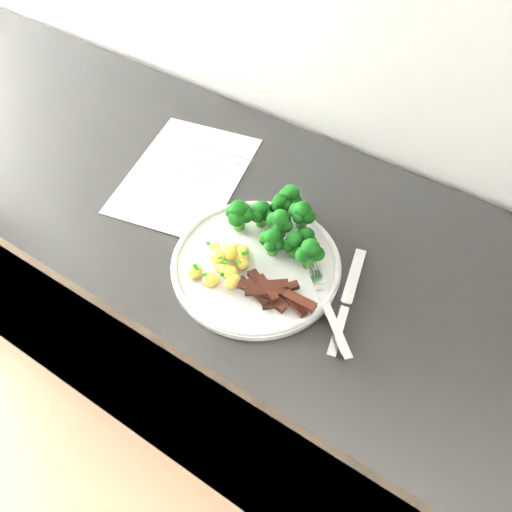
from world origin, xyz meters
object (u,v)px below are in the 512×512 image
beef_strips (272,293)px  recipe_paper (186,174)px  potatoes (225,262)px  counter (258,340)px  broccoli (281,222)px  plate (256,263)px  fork (327,307)px  knife (343,313)px

beef_strips → recipe_paper: bearing=152.4°
potatoes → counter: bearing=93.5°
recipe_paper → broccoli: size_ratio=1.76×
recipe_paper → plate: plate is taller
broccoli → potatoes: broccoli is taller
broccoli → fork: 0.18m
broccoli → knife: 0.20m
counter → potatoes: bearing=-86.5°
fork → counter: bearing=153.7°
plate → potatoes: bearing=-135.5°
broccoli → potatoes: (-0.04, -0.11, -0.02)m
recipe_paper → knife: knife is taller
counter → potatoes: (0.01, -0.12, 0.47)m
recipe_paper → potatoes: (0.21, -0.16, 0.02)m
broccoli → plate: bearing=-92.8°
recipe_paper → plate: bearing=-25.3°
fork → knife: bearing=21.9°
plate → fork: size_ratio=1.82×
plate → fork: bearing=-6.6°
counter → plate: plate is taller
fork → knife: (0.03, 0.01, -0.01)m
plate → broccoli: 0.09m
recipe_paper → fork: (0.41, -0.14, 0.02)m
plate → potatoes: (-0.04, -0.04, 0.02)m
potatoes → fork: size_ratio=0.65×
broccoli → knife: broccoli is taller
plate → knife: knife is taller
recipe_paper → fork: fork is taller
beef_strips → knife: 0.12m
plate → potatoes: size_ratio=2.81×
counter → knife: (0.22, -0.09, 0.45)m
recipe_paper → fork: size_ratio=2.15×
beef_strips → fork: beef_strips is taller
potatoes → beef_strips: bearing=-3.7°
recipe_paper → beef_strips: size_ratio=2.49×
broccoli → knife: (0.17, -0.08, -0.04)m
beef_strips → fork: 0.10m
plate → fork: 0.15m
beef_strips → potatoes: bearing=176.3°
potatoes → knife: 0.22m
broccoli → beef_strips: (0.06, -0.12, -0.03)m
beef_strips → knife: size_ratio=0.66×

